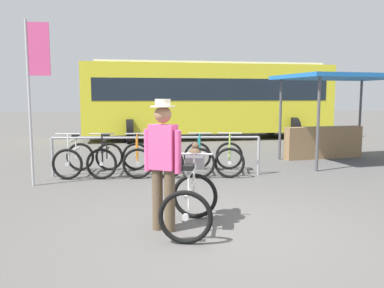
# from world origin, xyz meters

# --- Properties ---
(ground_plane) EXTENTS (80.00, 80.00, 0.00)m
(ground_plane) POSITION_xyz_m (0.00, 0.00, 0.00)
(ground_plane) COLOR #514F4C
(bike_rack_rail) EXTENTS (4.60, 0.40, 0.88)m
(bike_rack_rail) POSITION_xyz_m (-0.65, 3.77, 0.70)
(bike_rack_rail) COLOR #99999E
(bike_rack_rail) RESTS_ON ground
(racked_bike_white) EXTENTS (0.77, 1.16, 0.97)m
(racked_bike_white) POSITION_xyz_m (-2.49, 4.09, 0.37)
(racked_bike_white) COLOR black
(racked_bike_white) RESTS_ON ground
(racked_bike_black) EXTENTS (0.74, 1.16, 0.98)m
(racked_bike_black) POSITION_xyz_m (-1.79, 4.04, 0.37)
(racked_bike_black) COLOR black
(racked_bike_black) RESTS_ON ground
(racked_bike_orange) EXTENTS (0.72, 1.12, 0.97)m
(racked_bike_orange) POSITION_xyz_m (-1.09, 3.99, 0.37)
(racked_bike_orange) COLOR black
(racked_bike_orange) RESTS_ON ground
(racked_bike_yellow) EXTENTS (0.69, 1.13, 0.98)m
(racked_bike_yellow) POSITION_xyz_m (-0.40, 3.93, 0.37)
(racked_bike_yellow) COLOR black
(racked_bike_yellow) RESTS_ON ground
(racked_bike_teal) EXTENTS (0.75, 1.16, 0.98)m
(racked_bike_teal) POSITION_xyz_m (0.30, 3.88, 0.37)
(racked_bike_teal) COLOR black
(racked_bike_teal) RESTS_ON ground
(racked_bike_lime) EXTENTS (0.87, 1.22, 0.98)m
(racked_bike_lime) POSITION_xyz_m (1.00, 3.83, 0.37)
(racked_bike_lime) COLOR black
(racked_bike_lime) RESTS_ON ground
(featured_bicycle) EXTENTS (0.90, 1.25, 1.09)m
(featured_bicycle) POSITION_xyz_m (-0.30, 0.22, 0.49)
(featured_bicycle) COLOR black
(featured_bicycle) RESTS_ON ground
(person_with_featured_bike) EXTENTS (0.47, 0.35, 1.72)m
(person_with_featured_bike) POSITION_xyz_m (-0.68, 0.13, 0.95)
(person_with_featured_bike) COLOR brown
(person_with_featured_bike) RESTS_ON ground
(bus_distant) EXTENTS (10.14, 3.82, 3.08)m
(bus_distant) POSITION_xyz_m (1.71, 11.39, 1.74)
(bus_distant) COLOR yellow
(bus_distant) RESTS_ON ground
(market_stall) EXTENTS (3.43, 2.76, 2.30)m
(market_stall) POSITION_xyz_m (4.18, 5.28, 1.39)
(market_stall) COLOR #4C4C51
(market_stall) RESTS_ON ground
(banner_flag) EXTENTS (0.45, 0.05, 3.20)m
(banner_flag) POSITION_xyz_m (-2.98, 3.07, 2.23)
(banner_flag) COLOR #B2B2B7
(banner_flag) RESTS_ON ground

